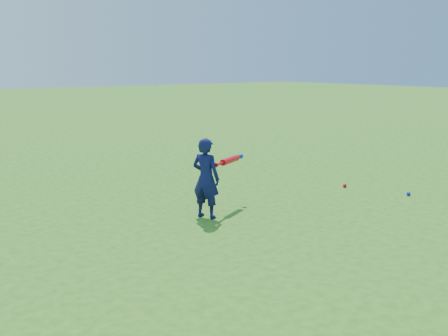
% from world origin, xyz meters
% --- Properties ---
extents(ground, '(80.00, 80.00, 0.00)m').
position_xyz_m(ground, '(0.00, 0.00, 0.00)').
color(ground, '#2B6919').
rests_on(ground, ground).
extents(child, '(0.39, 0.46, 1.06)m').
position_xyz_m(child, '(-0.14, 0.24, 0.53)').
color(child, '#0F1248').
rests_on(child, ground).
extents(ground_ball_red, '(0.06, 0.06, 0.06)m').
position_xyz_m(ground_ball_red, '(2.62, 0.19, 0.03)').
color(ground_ball_red, red).
rests_on(ground_ball_red, ground).
extents(ground_ball_blue, '(0.06, 0.06, 0.06)m').
position_xyz_m(ground_ball_blue, '(2.98, -0.75, 0.03)').
color(ground_ball_blue, '#0B1DC7').
rests_on(ground_ball_blue, ground).
extents(bat_swing, '(0.74, 0.37, 0.09)m').
position_xyz_m(bat_swing, '(0.44, 0.45, 0.68)').
color(bat_swing, red).
rests_on(bat_swing, ground).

